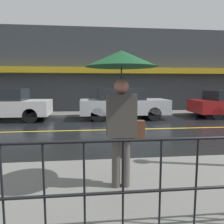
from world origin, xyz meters
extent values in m
plane|color=black|center=(0.00, 0.00, 0.00)|extent=(80.00, 80.00, 0.00)
cube|color=slate|center=(0.00, -4.98, 0.05)|extent=(28.00, 2.66, 0.11)
cube|color=slate|center=(0.00, 4.48, 0.05)|extent=(28.00, 1.67, 0.11)
cube|color=gold|center=(0.00, 0.00, 0.00)|extent=(25.20, 0.12, 0.01)
cube|color=#383D42|center=(0.00, 5.47, 2.60)|extent=(28.00, 0.30, 5.19)
cube|color=#B79319|center=(0.00, 5.04, 2.60)|extent=(16.80, 0.55, 0.35)
cylinder|color=black|center=(-2.90, -6.06, 0.63)|extent=(0.02, 0.02, 1.04)
cylinder|color=black|center=(-2.48, -6.06, 0.63)|extent=(0.02, 0.02, 1.04)
cylinder|color=black|center=(-2.07, -6.06, 0.63)|extent=(0.02, 0.02, 1.04)
cylinder|color=black|center=(-1.66, -6.06, 0.63)|extent=(0.02, 0.02, 1.04)
cylinder|color=black|center=(-1.24, -6.06, 0.63)|extent=(0.02, 0.02, 1.04)
cylinder|color=black|center=(-0.83, -6.06, 0.63)|extent=(0.02, 0.02, 1.04)
cylinder|color=#4C4742|center=(-1.59, -4.96, 0.52)|extent=(0.14, 0.14, 0.83)
cylinder|color=#4C4742|center=(-1.43, -4.96, 0.52)|extent=(0.14, 0.14, 0.83)
cube|color=#47423D|center=(-1.51, -4.96, 1.27)|extent=(0.45, 0.27, 0.66)
sphere|color=#C47364|center=(-1.51, -4.96, 1.71)|extent=(0.23, 0.23, 0.23)
cylinder|color=#262628|center=(-1.51, -4.96, 1.63)|extent=(0.02, 0.02, 0.74)
cone|color=#144723|center=(-1.51, -4.96, 2.12)|extent=(1.08, 1.08, 0.24)
cube|color=brown|center=(-1.26, -4.96, 1.03)|extent=(0.24, 0.12, 0.30)
cube|color=silver|center=(-5.88, 2.65, 0.64)|extent=(4.00, 1.75, 0.71)
cube|color=#1E2328|center=(-6.04, 2.65, 1.28)|extent=(2.08, 1.61, 0.57)
cylinder|color=black|center=(-4.64, 3.42, 0.33)|extent=(0.67, 0.22, 0.67)
cylinder|color=black|center=(-4.64, 1.89, 0.33)|extent=(0.67, 0.22, 0.67)
cube|color=#B2B5BA|center=(-0.21, 2.65, 0.64)|extent=(4.39, 1.77, 0.71)
cube|color=#1E2328|center=(-0.39, 2.65, 1.28)|extent=(2.28, 1.63, 0.56)
cylinder|color=black|center=(1.15, 3.43, 0.33)|extent=(0.67, 0.22, 0.67)
cylinder|color=black|center=(1.15, 1.88, 0.33)|extent=(0.67, 0.22, 0.67)
cylinder|color=black|center=(-1.57, 3.43, 0.33)|extent=(0.67, 0.22, 0.67)
cylinder|color=black|center=(-1.57, 1.88, 0.33)|extent=(0.67, 0.22, 0.67)
cylinder|color=black|center=(4.37, 3.41, 0.31)|extent=(0.62, 0.22, 0.62)
cylinder|color=black|center=(4.37, 1.90, 0.31)|extent=(0.62, 0.22, 0.62)
camera|label=1|loc=(-2.02, -8.27, 1.73)|focal=35.00mm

